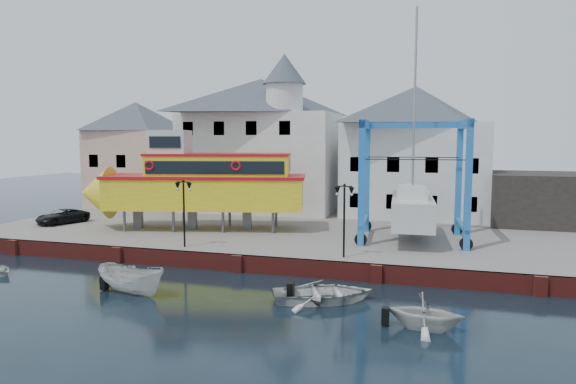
# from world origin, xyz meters

# --- Properties ---
(ground) EXTENTS (140.00, 140.00, 0.00)m
(ground) POSITION_xyz_m (0.00, 0.00, 0.00)
(ground) COLOR black
(ground) RESTS_ON ground
(hardstanding) EXTENTS (44.00, 22.00, 1.00)m
(hardstanding) POSITION_xyz_m (0.00, 11.00, 0.50)
(hardstanding) COLOR slate
(hardstanding) RESTS_ON ground
(quay_wall) EXTENTS (44.00, 0.47, 1.00)m
(quay_wall) POSITION_xyz_m (-0.00, 0.10, 0.50)
(quay_wall) COLOR maroon
(quay_wall) RESTS_ON ground
(building_pink) EXTENTS (8.00, 7.00, 10.30)m
(building_pink) POSITION_xyz_m (-18.00, 18.00, 6.15)
(building_pink) COLOR tan
(building_pink) RESTS_ON hardstanding
(building_white_main) EXTENTS (14.00, 8.30, 14.00)m
(building_white_main) POSITION_xyz_m (-4.87, 18.39, 7.34)
(building_white_main) COLOR silver
(building_white_main) RESTS_ON hardstanding
(building_white_right) EXTENTS (12.00, 8.00, 11.20)m
(building_white_right) POSITION_xyz_m (9.00, 19.00, 6.60)
(building_white_right) COLOR silver
(building_white_right) RESTS_ON hardstanding
(shed_dark) EXTENTS (8.00, 7.00, 4.00)m
(shed_dark) POSITION_xyz_m (19.00, 17.00, 3.00)
(shed_dark) COLOR black
(shed_dark) RESTS_ON hardstanding
(lamp_post_left) EXTENTS (1.12, 0.32, 4.20)m
(lamp_post_left) POSITION_xyz_m (-4.00, 1.20, 4.17)
(lamp_post_left) COLOR black
(lamp_post_left) RESTS_ON hardstanding
(lamp_post_right) EXTENTS (1.12, 0.32, 4.20)m
(lamp_post_right) POSITION_xyz_m (6.00, 1.20, 4.17)
(lamp_post_right) COLOR black
(lamp_post_right) RESTS_ON hardstanding
(tour_boat) EXTENTS (17.26, 7.73, 7.31)m
(tour_boat) POSITION_xyz_m (-6.46, 7.21, 4.45)
(tour_boat) COLOR #59595E
(tour_boat) RESTS_ON hardstanding
(travel_lift) EXTENTS (7.46, 10.21, 15.20)m
(travel_lift) POSITION_xyz_m (9.36, 8.40, 3.53)
(travel_lift) COLOR blue
(travel_lift) RESTS_ON hardstanding
(van) EXTENTS (3.11, 4.45, 1.13)m
(van) POSITION_xyz_m (-17.52, 6.48, 1.56)
(van) COLOR black
(van) RESTS_ON hardstanding
(motorboat_a) EXTENTS (4.45, 2.51, 1.62)m
(motorboat_a) POSITION_xyz_m (-3.54, -5.30, 0.00)
(motorboat_a) COLOR silver
(motorboat_a) RESTS_ON ground
(motorboat_b) EXTENTS (5.74, 4.99, 0.99)m
(motorboat_b) POSITION_xyz_m (5.91, -3.82, 0.00)
(motorboat_b) COLOR silver
(motorboat_b) RESTS_ON ground
(motorboat_c) EXTENTS (3.31, 2.94, 1.61)m
(motorboat_c) POSITION_xyz_m (10.69, -6.20, 0.00)
(motorboat_c) COLOR silver
(motorboat_c) RESTS_ON ground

